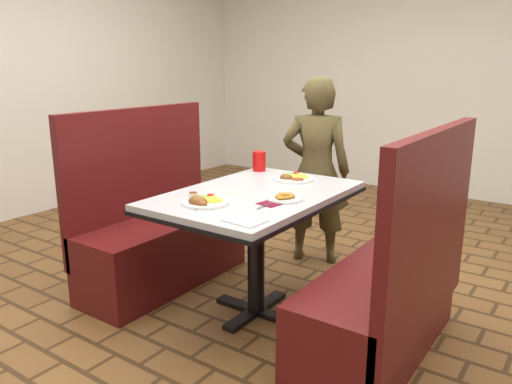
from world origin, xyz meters
TOP-DOWN VIEW (x-y plane):
  - dining_table at (0.00, 0.00)m, footprint 0.81×1.21m
  - booth_bench_left at (-0.80, 0.00)m, footprint 0.47×1.20m
  - booth_bench_right at (0.80, 0.00)m, footprint 0.47×1.20m
  - diner_person at (-0.13, 0.96)m, footprint 0.59×0.49m
  - near_dinner_plate at (-0.08, -0.35)m, footprint 0.24×0.24m
  - far_dinner_plate at (0.02, 0.38)m, footprint 0.25×0.25m
  - plantain_plate at (0.22, -0.05)m, footprint 0.19×0.19m
  - maroon_napkin at (0.20, -0.16)m, footprint 0.13×0.13m
  - spoon_utensil at (0.21, -0.23)m, footprint 0.01×0.12m
  - red_tumbler at (-0.32, 0.49)m, footprint 0.09×0.09m
  - paper_napkin at (0.27, -0.48)m, footprint 0.19×0.15m
  - knife_utensil at (-0.04, -0.39)m, footprint 0.03×0.17m
  - fork_utensil at (-0.08, -0.33)m, footprint 0.02×0.16m
  - lettuce_shreds at (0.04, 0.06)m, footprint 0.28×0.32m

SIDE VIEW (x-z plane):
  - booth_bench_left at x=-0.80m, z-range -0.26..0.92m
  - booth_bench_right at x=0.80m, z-range -0.26..0.92m
  - dining_table at x=0.00m, z-range 0.28..1.03m
  - diner_person at x=-0.13m, z-range 0.00..1.37m
  - lettuce_shreds at x=0.04m, z-range 0.75..0.75m
  - maroon_napkin at x=0.20m, z-range 0.75..0.75m
  - spoon_utensil at x=0.21m, z-range 0.75..0.76m
  - paper_napkin at x=0.27m, z-range 0.75..0.76m
  - knife_utensil at x=-0.04m, z-range 0.76..0.76m
  - fork_utensil at x=-0.08m, z-range 0.76..0.76m
  - plantain_plate at x=0.22m, z-range 0.75..0.78m
  - far_dinner_plate at x=0.02m, z-range 0.74..0.80m
  - near_dinner_plate at x=-0.08m, z-range 0.74..0.81m
  - red_tumbler at x=-0.32m, z-range 0.75..0.88m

